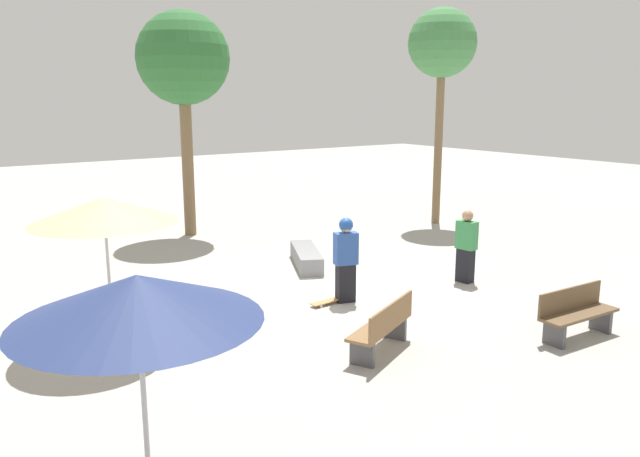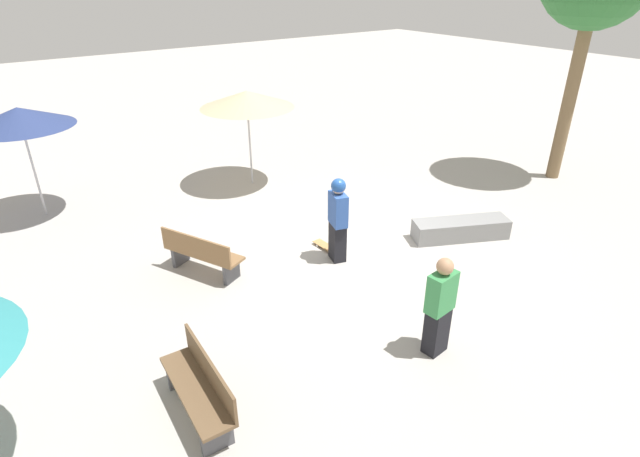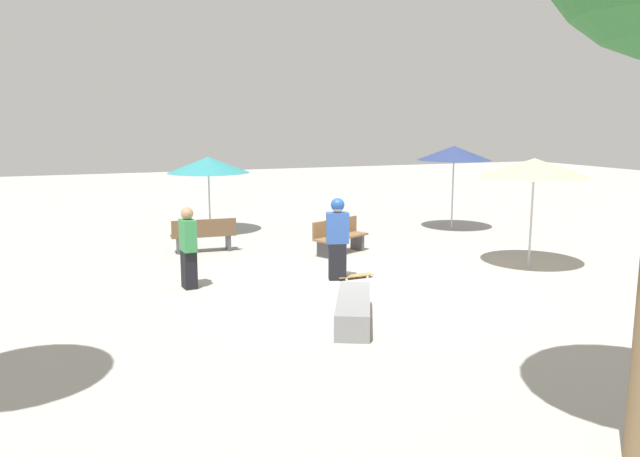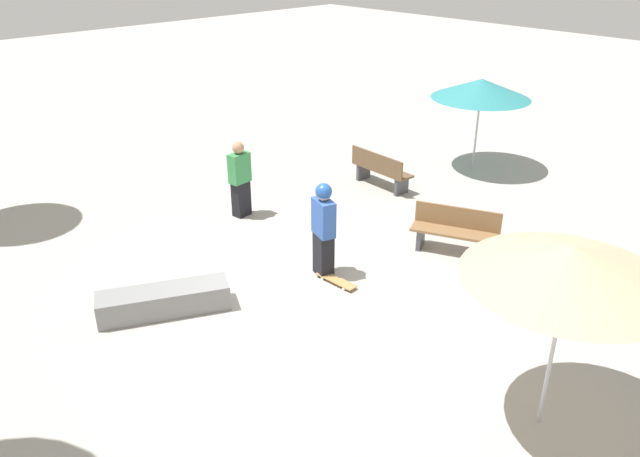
# 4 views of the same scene
# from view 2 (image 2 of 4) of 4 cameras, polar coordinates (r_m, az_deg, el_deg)

# --- Properties ---
(ground_plane) EXTENTS (60.00, 60.00, 0.00)m
(ground_plane) POSITION_cam_2_polar(r_m,az_deg,el_deg) (10.38, 4.58, -2.12)
(ground_plane) COLOR #ADA8A0
(skater_main) EXTENTS (0.37, 0.51, 1.71)m
(skater_main) POSITION_cam_2_polar(r_m,az_deg,el_deg) (9.50, 2.06, 1.30)
(skater_main) COLOR black
(skater_main) RESTS_ON ground_plane
(skateboard) EXTENTS (0.24, 0.81, 0.07)m
(skateboard) POSITION_cam_2_polar(r_m,az_deg,el_deg) (10.21, 0.94, -2.20)
(skateboard) COLOR #B7844C
(skateboard) RESTS_ON ground_plane
(concrete_ledge) EXTENTS (2.06, 1.37, 0.42)m
(concrete_ledge) POSITION_cam_2_polar(r_m,az_deg,el_deg) (11.02, 15.77, -0.06)
(concrete_ledge) COLOR gray
(concrete_ledge) RESTS_ON ground_plane
(bench_near) EXTENTS (0.53, 1.62, 0.85)m
(bench_near) POSITION_cam_2_polar(r_m,az_deg,el_deg) (6.78, -13.48, -17.27)
(bench_near) COLOR #47474C
(bench_near) RESTS_ON ground_plane
(bench_far) EXTENTS (1.07, 1.64, 0.85)m
(bench_far) POSITION_cam_2_polar(r_m,az_deg,el_deg) (9.52, -13.36, -2.83)
(bench_far) COLOR #47474C
(bench_far) RESTS_ON ground_plane
(shade_umbrella_navy) EXTENTS (2.21, 2.21, 2.52)m
(shade_umbrella_navy) POSITION_cam_2_polar(r_m,az_deg,el_deg) (12.66, -31.16, 10.83)
(shade_umbrella_navy) COLOR #B7B7BC
(shade_umbrella_navy) RESTS_ON ground_plane
(shade_umbrella_tan) EXTENTS (2.36, 2.36, 2.45)m
(shade_umbrella_tan) POSITION_cam_2_polar(r_m,az_deg,el_deg) (12.92, -8.35, 14.41)
(shade_umbrella_tan) COLOR #B7B7BC
(shade_umbrella_tan) RESTS_ON ground_plane
(bystander_watching) EXTENTS (0.46, 0.29, 1.61)m
(bystander_watching) POSITION_cam_2_polar(r_m,az_deg,el_deg) (7.46, 13.50, -8.71)
(bystander_watching) COLOR black
(bystander_watching) RESTS_ON ground_plane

